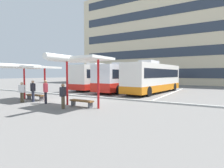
% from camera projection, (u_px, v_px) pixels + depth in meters
% --- Properties ---
extents(ground_plane, '(160.00, 160.00, 0.00)m').
position_uv_depth(ground_plane, '(79.00, 99.00, 15.71)').
color(ground_plane, slate).
extents(terminal_building, '(41.70, 14.67, 24.04)m').
position_uv_depth(terminal_building, '(171.00, 39.00, 43.96)').
color(terminal_building, beige).
rests_on(terminal_building, ground).
extents(coach_bus_0, '(2.57, 10.49, 3.63)m').
position_uv_depth(coach_bus_0, '(101.00, 77.00, 25.68)').
color(coach_bus_0, silver).
rests_on(coach_bus_0, ground).
extents(coach_bus_1, '(3.09, 11.98, 3.55)m').
position_uv_depth(coach_bus_1, '(127.00, 78.00, 23.55)').
color(coach_bus_1, silver).
rests_on(coach_bus_1, ground).
extents(coach_bus_2, '(3.55, 11.16, 3.64)m').
position_uv_depth(coach_bus_2, '(154.00, 78.00, 21.16)').
color(coach_bus_2, silver).
rests_on(coach_bus_2, ground).
extents(lane_stripe_0, '(0.16, 14.00, 0.01)m').
position_uv_depth(lane_stripe_0, '(93.00, 89.00, 26.95)').
color(lane_stripe_0, white).
rests_on(lane_stripe_0, ground).
extents(lane_stripe_1, '(0.16, 14.00, 0.01)m').
position_uv_depth(lane_stripe_1, '(115.00, 90.00, 25.00)').
color(lane_stripe_1, white).
rests_on(lane_stripe_1, ground).
extents(lane_stripe_2, '(0.16, 14.00, 0.01)m').
position_uv_depth(lane_stripe_2, '(141.00, 91.00, 23.06)').
color(lane_stripe_2, white).
rests_on(lane_stripe_2, ground).
extents(lane_stripe_3, '(0.16, 14.00, 0.01)m').
position_uv_depth(lane_stripe_3, '(172.00, 93.00, 21.12)').
color(lane_stripe_3, white).
rests_on(lane_stripe_3, ground).
extents(waiting_shelter_0, '(3.67, 4.40, 2.99)m').
position_uv_depth(waiting_shelter_0, '(31.00, 67.00, 14.91)').
color(waiting_shelter_0, red).
rests_on(waiting_shelter_0, ground).
extents(bench_0, '(1.95, 0.45, 0.45)m').
position_uv_depth(bench_0, '(35.00, 96.00, 15.32)').
color(bench_0, brown).
rests_on(bench_0, ground).
extents(waiting_shelter_1, '(3.65, 4.20, 3.29)m').
position_uv_depth(waiting_shelter_1, '(79.00, 61.00, 11.75)').
color(waiting_shelter_1, red).
rests_on(waiting_shelter_1, ground).
extents(bench_1, '(1.81, 0.48, 0.45)m').
position_uv_depth(bench_1, '(82.00, 102.00, 12.07)').
color(bench_1, brown).
rests_on(bench_1, ground).
extents(platform_kerb, '(44.00, 0.24, 0.12)m').
position_uv_depth(platform_kerb, '(90.00, 97.00, 17.04)').
color(platform_kerb, '#ADADA8').
rests_on(platform_kerb, ground).
extents(waiting_passenger_0, '(0.54, 0.41, 1.72)m').
position_uv_depth(waiting_passenger_0, '(46.00, 90.00, 13.33)').
color(waiting_passenger_0, black).
rests_on(waiting_passenger_0, ground).
extents(waiting_passenger_1, '(0.34, 0.50, 1.57)m').
position_uv_depth(waiting_passenger_1, '(63.00, 94.00, 11.39)').
color(waiting_passenger_1, brown).
rests_on(waiting_passenger_1, ground).
extents(waiting_passenger_2, '(0.52, 0.33, 1.67)m').
position_uv_depth(waiting_passenger_2, '(33.00, 90.00, 14.16)').
color(waiting_passenger_2, '#33384C').
rests_on(waiting_passenger_2, ground).
extents(waiting_passenger_3, '(0.50, 0.37, 1.55)m').
position_uv_depth(waiting_passenger_3, '(22.00, 91.00, 13.83)').
color(waiting_passenger_3, brown).
rests_on(waiting_passenger_3, ground).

